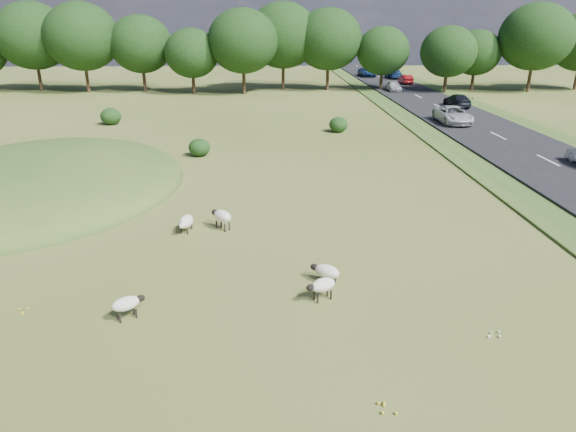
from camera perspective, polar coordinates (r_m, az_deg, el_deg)
The scene contains 16 objects.
ground at distance 38.11m, azimuth -3.90°, elevation 7.08°, with size 160.00×160.00×0.00m, color #45591B.
mound at distance 33.14m, azimuth -25.56°, elevation 2.97°, with size 16.00×20.00×4.00m, color #33561E.
road at distance 51.39m, azimuth 19.67°, elevation 9.64°, with size 8.00×150.00×0.25m, color black.
treeline at distance 72.53m, azimuth -4.09°, elevation 18.78°, with size 96.28×14.66×11.70m.
shrubs at distance 45.33m, azimuth -10.16°, elevation 9.90°, with size 22.49×14.12×1.53m.
sheep_0 at distance 18.90m, azimuth 4.26°, elevation -6.15°, with size 1.19×0.99×0.69m.
sheep_1 at distance 23.74m, azimuth -11.28°, elevation -0.64°, with size 0.74×1.34×0.75m.
sheep_2 at distance 17.66m, azimuth 3.81°, elevation -7.69°, with size 1.16×0.87×0.82m.
sheep_3 at distance 17.38m, azimuth -17.48°, elevation -9.27°, with size 1.09×0.90×0.79m.
sheep_4 at distance 23.70m, azimuth -7.35°, elevation -0.00°, with size 1.16×1.20×0.92m.
car_0 at distance 82.07m, azimuth 12.96°, elevation 14.59°, with size 1.40×4.02×1.32m, color maroon.
car_1 at distance 73.06m, azimuth 11.64°, elevation 13.99°, with size 1.57×3.91×1.33m, color white.
car_2 at distance 60.62m, azimuth 18.30°, elevation 12.09°, with size 1.91×4.69×1.36m, color black.
car_4 at distance 89.95m, azimuth 11.64°, elevation 15.24°, with size 2.10×5.17×1.50m, color navy.
car_5 at distance 50.33m, azimuth 17.86°, elevation 10.65°, with size 2.50×5.43×1.51m, color silver.
car_6 at distance 92.46m, azimuth 8.78°, elevation 15.56°, with size 2.52×5.47×1.52m, color navy.
Camera 1 is at (1.24, -17.02, 8.96)m, focal length 32.00 mm.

